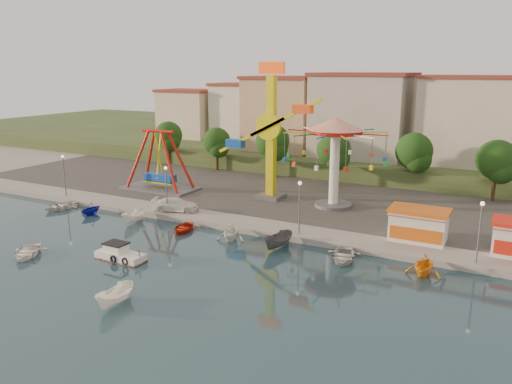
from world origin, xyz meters
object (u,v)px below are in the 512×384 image
Objects in this scene: pirate_ship_ride at (159,161)px; cabin_motorboat at (120,255)px; wave_swinger at (335,142)px; van at (176,205)px; kamikaze_tower at (274,137)px; rowboat_a at (27,252)px; skiff at (115,296)px.

pirate_ship_ride reaches higher than cabin_motorboat.
pirate_ship_ride is 0.86× the size of wave_swinger.
van is at bearing 106.54° from cabin_motorboat.
pirate_ship_ride is 0.61× the size of kamikaze_tower.
skiff is (13.76, -3.49, 0.27)m from rowboat_a.
kamikaze_tower is 29.86m from rowboat_a.
wave_swinger is 3.24× the size of skiff.
kamikaze_tower is 1.42× the size of wave_swinger.
wave_swinger reaches higher than cabin_motorboat.
van is (-9.58, 19.98, 0.65)m from skiff.
pirate_ship_ride is at bearing 66.17° from rowboat_a.
kamikaze_tower is 14.21m from van.
van is at bearing -146.31° from wave_swinger.
kamikaze_tower is at bearing -177.87° from wave_swinger.
van is at bearing -127.43° from kamikaze_tower.
rowboat_a is at bearing -156.82° from cabin_motorboat.
kamikaze_tower reaches higher than van.
cabin_motorboat is 1.14× the size of rowboat_a.
skiff is at bearing -86.05° from kamikaze_tower.
van is (-15.17, -10.11, -6.85)m from wave_swinger.
wave_swinger is at bearing -76.22° from van.
kamikaze_tower reaches higher than wave_swinger.
wave_swinger is (7.65, 0.28, -0.13)m from kamikaze_tower.
van is at bearing -42.66° from pirate_ship_ride.
skiff is (2.06, -29.81, -7.63)m from kamikaze_tower.
rowboat_a is at bearing 164.15° from skiff.
kamikaze_tower is 3.58× the size of cabin_motorboat.
wave_swinger reaches higher than skiff.
kamikaze_tower is at bearing 8.20° from pirate_ship_ride.
van is (-3.73, 13.22, 0.91)m from cabin_motorboat.
kamikaze_tower reaches higher than cabin_motorboat.
rowboat_a is at bearing 145.87° from van.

